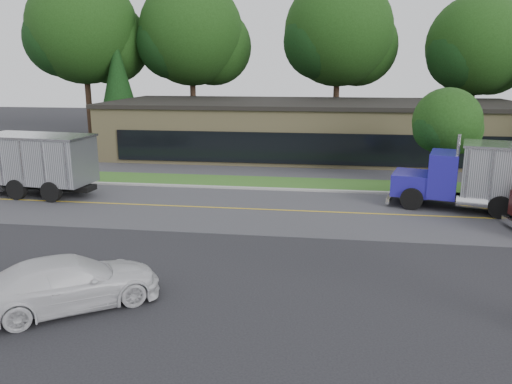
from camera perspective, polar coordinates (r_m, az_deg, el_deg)
ground at (r=16.63m, az=-3.92°, el=-10.51°), size 140.00×140.00×0.00m
road at (r=24.97m, az=0.34°, el=-2.02°), size 60.00×8.00×0.02m
center_line at (r=24.97m, az=0.34°, el=-2.02°), size 60.00×0.12×0.01m
curb at (r=29.00m, az=1.46°, el=0.25°), size 60.00×0.30×0.12m
grass_verge at (r=30.74m, az=1.85°, el=1.04°), size 60.00×3.40×0.03m
far_parking at (r=35.61m, az=2.73°, el=2.82°), size 60.00×7.00×0.02m
strip_mall at (r=41.10m, az=6.36°, el=7.07°), size 32.00×12.00×4.00m
tree_far_a at (r=52.37m, az=-18.88°, el=16.71°), size 11.01×10.36×15.70m
tree_far_b at (r=50.71m, az=-7.18°, el=17.06°), size 10.65×10.03×15.20m
tree_far_c at (r=49.00m, az=9.59°, el=17.09°), size 10.65×10.03×15.20m
tree_far_d at (r=49.63m, az=23.98°, el=14.58°), size 9.23×8.68×13.16m
evergreen_left at (r=48.76m, az=-15.47°, el=11.65°), size 4.26×4.26×9.68m
tree_verge at (r=30.77m, az=21.04°, el=7.15°), size 4.10×3.86×5.84m
dump_truck_red at (r=30.73m, az=-25.67°, el=3.10°), size 10.41×3.60×3.36m
dump_truck_blue at (r=26.77m, az=25.02°, el=1.72°), size 8.29×4.44×3.36m
rally_car at (r=15.88m, az=-20.51°, el=-9.66°), size 5.46×4.74×1.51m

